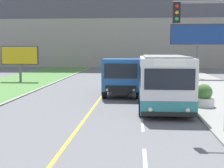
{
  "coord_description": "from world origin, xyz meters",
  "views": [
    {
      "loc": [
        2.48,
        -1.26,
        3.38
      ],
      "look_at": [
        1.1,
        15.97,
        1.4
      ],
      "focal_mm": 50.0,
      "sensor_mm": 36.0,
      "label": 1
    }
  ],
  "objects_px": {
    "billboard_large": "(198,36)",
    "planter_round_third": "(179,79)",
    "city_bus": "(164,83)",
    "billboard_small": "(20,56)",
    "traffic_light_mast": "(212,44)",
    "dump_truck": "(122,77)",
    "planter_round_second": "(189,86)",
    "planter_round_near": "(204,97)"
  },
  "relations": [
    {
      "from": "planter_round_third",
      "to": "dump_truck",
      "type": "bearing_deg",
      "value": -127.17
    },
    {
      "from": "city_bus",
      "to": "planter_round_third",
      "type": "distance_m",
      "value": 11.38
    },
    {
      "from": "billboard_small",
      "to": "planter_round_third",
      "type": "xyz_separation_m",
      "value": [
        15.58,
        -2.41,
        -1.97
      ]
    },
    {
      "from": "planter_round_second",
      "to": "billboard_large",
      "type": "bearing_deg",
      "value": 76.9
    },
    {
      "from": "traffic_light_mast",
      "to": "billboard_large",
      "type": "distance_m",
      "value": 23.04
    },
    {
      "from": "city_bus",
      "to": "planter_round_third",
      "type": "xyz_separation_m",
      "value": [
        2.3,
        11.11,
        -0.9
      ]
    },
    {
      "from": "city_bus",
      "to": "planter_round_near",
      "type": "distance_m",
      "value": 2.59
    },
    {
      "from": "planter_round_third",
      "to": "city_bus",
      "type": "bearing_deg",
      "value": -101.67
    },
    {
      "from": "planter_round_near",
      "to": "planter_round_second",
      "type": "height_order",
      "value": "planter_round_near"
    },
    {
      "from": "dump_truck",
      "to": "planter_round_third",
      "type": "relative_size",
      "value": 5.25
    },
    {
      "from": "billboard_small",
      "to": "planter_round_second",
      "type": "xyz_separation_m",
      "value": [
        15.64,
        -7.62,
        -1.93
      ]
    },
    {
      "from": "planter_round_second",
      "to": "billboard_small",
      "type": "bearing_deg",
      "value": 154.03
    },
    {
      "from": "dump_truck",
      "to": "planter_round_third",
      "type": "bearing_deg",
      "value": 52.83
    },
    {
      "from": "dump_truck",
      "to": "billboard_small",
      "type": "height_order",
      "value": "billboard_small"
    },
    {
      "from": "planter_round_near",
      "to": "city_bus",
      "type": "bearing_deg",
      "value": -163.19
    },
    {
      "from": "traffic_light_mast",
      "to": "billboard_large",
      "type": "relative_size",
      "value": 0.92
    },
    {
      "from": "billboard_small",
      "to": "traffic_light_mast",
      "type": "bearing_deg",
      "value": -51.05
    },
    {
      "from": "city_bus",
      "to": "dump_truck",
      "type": "relative_size",
      "value": 0.97
    },
    {
      "from": "planter_round_third",
      "to": "traffic_light_mast",
      "type": "bearing_deg",
      "value": -93.15
    },
    {
      "from": "planter_round_second",
      "to": "traffic_light_mast",
      "type": "bearing_deg",
      "value": -94.98
    },
    {
      "from": "traffic_light_mast",
      "to": "planter_round_second",
      "type": "xyz_separation_m",
      "value": [
        0.92,
        10.59,
        -2.91
      ]
    },
    {
      "from": "traffic_light_mast",
      "to": "planter_round_near",
      "type": "xyz_separation_m",
      "value": [
        0.91,
        5.38,
        -2.91
      ]
    },
    {
      "from": "city_bus",
      "to": "traffic_light_mast",
      "type": "bearing_deg",
      "value": -73.04
    },
    {
      "from": "dump_truck",
      "to": "billboard_large",
      "type": "bearing_deg",
      "value": 59.91
    },
    {
      "from": "planter_round_third",
      "to": "billboard_large",
      "type": "bearing_deg",
      "value": 67.45
    },
    {
      "from": "city_bus",
      "to": "billboard_large",
      "type": "bearing_deg",
      "value": 74.0
    },
    {
      "from": "billboard_large",
      "to": "planter_round_third",
      "type": "distance_m",
      "value": 8.54
    },
    {
      "from": "city_bus",
      "to": "planter_round_third",
      "type": "bearing_deg",
      "value": 78.33
    },
    {
      "from": "billboard_small",
      "to": "dump_truck",
      "type": "bearing_deg",
      "value": -39.21
    },
    {
      "from": "billboard_large",
      "to": "planter_round_third",
      "type": "height_order",
      "value": "billboard_large"
    },
    {
      "from": "city_bus",
      "to": "planter_round_second",
      "type": "height_order",
      "value": "city_bus"
    },
    {
      "from": "city_bus",
      "to": "billboard_small",
      "type": "relative_size",
      "value": 1.6
    },
    {
      "from": "city_bus",
      "to": "planter_round_second",
      "type": "distance_m",
      "value": 6.42
    },
    {
      "from": "city_bus",
      "to": "billboard_small",
      "type": "bearing_deg",
      "value": 134.49
    },
    {
      "from": "billboard_large",
      "to": "planter_round_third",
      "type": "xyz_separation_m",
      "value": [
        -2.87,
        -6.92,
        -4.11
      ]
    },
    {
      "from": "city_bus",
      "to": "billboard_small",
      "type": "distance_m",
      "value": 18.99
    },
    {
      "from": "city_bus",
      "to": "billboard_large",
      "type": "relative_size",
      "value": 1.01
    },
    {
      "from": "traffic_light_mast",
      "to": "billboard_small",
      "type": "relative_size",
      "value": 1.46
    },
    {
      "from": "billboard_large",
      "to": "planter_round_near",
      "type": "relative_size",
      "value": 4.66
    },
    {
      "from": "billboard_large",
      "to": "planter_round_second",
      "type": "distance_m",
      "value": 13.1
    },
    {
      "from": "dump_truck",
      "to": "traffic_light_mast",
      "type": "xyz_separation_m",
      "value": [
        3.96,
        -9.42,
        2.2
      ]
    },
    {
      "from": "planter_round_second",
      "to": "planter_round_third",
      "type": "distance_m",
      "value": 5.2
    }
  ]
}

